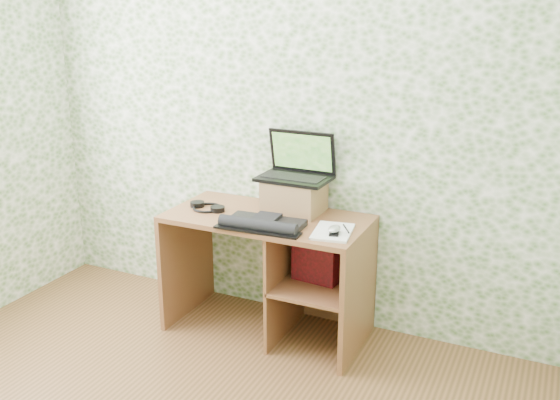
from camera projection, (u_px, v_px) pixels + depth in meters
The scene contains 10 objects.
wall_back at pixel (289, 116), 3.79m from camera, with size 3.50×3.50×0.00m, color white.
desk at pixel (281, 258), 3.77m from camera, with size 1.20×0.60×0.75m.
riser at pixel (294, 196), 3.74m from camera, with size 0.33×0.28×0.20m, color olive.
laptop at pixel (297, 168), 3.73m from camera, with size 0.42×0.30×0.28m.
keyboard at pixel (263, 223), 3.50m from camera, with size 0.50×0.27×0.07m.
headphones at pixel (207, 207), 3.82m from camera, with size 0.25×0.21×0.03m.
notepad at pixel (333, 232), 3.42m from camera, with size 0.20×0.29×0.01m, color white.
mouse at pixel (334, 231), 3.37m from camera, with size 0.06×0.10×0.03m, color silver.
pen at pixel (346, 229), 3.44m from camera, with size 0.01×0.01×0.14m, color black.
red_box at pixel (315, 256), 3.63m from camera, with size 0.27×0.09×0.33m, color maroon.
Camera 1 is at (1.55, -1.69, 1.96)m, focal length 40.00 mm.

